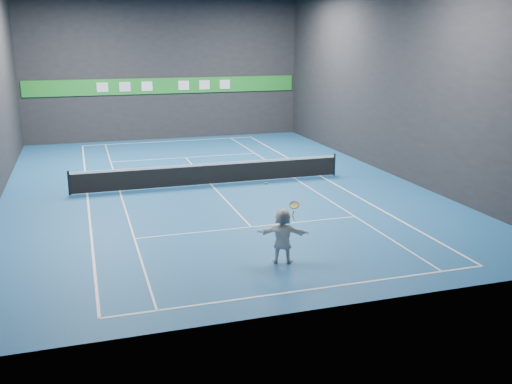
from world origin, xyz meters
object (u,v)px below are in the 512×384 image
object	(u,v)px
player	(283,236)
tennis_net	(211,173)
tennis_ball	(266,183)
tennis_racket	(294,207)

from	to	relation	value
player	tennis_net	xyz separation A→B (m)	(0.06, 9.83, -0.30)
tennis_ball	tennis_racket	bearing A→B (deg)	-12.16
player	tennis_net	bearing A→B (deg)	-68.20
tennis_ball	tennis_net	distance (m)	9.80
tennis_ball	player	bearing A→B (deg)	-26.57
player	tennis_racket	distance (m)	0.93
tennis_racket	player	bearing A→B (deg)	-172.67
player	tennis_ball	world-z (taller)	tennis_ball
player	tennis_ball	xyz separation A→B (m)	(-0.45, 0.22, 1.58)
player	tennis_ball	bearing A→B (deg)	-4.43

